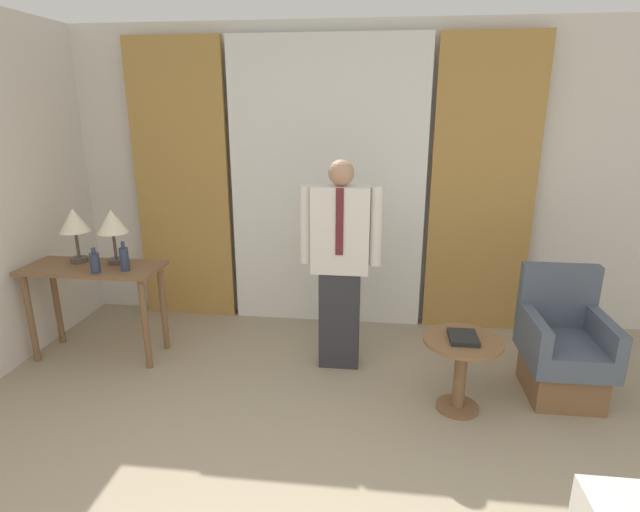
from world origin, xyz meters
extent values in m
cube|color=silver|center=(0.00, 3.20, 1.35)|extent=(10.00, 0.06, 2.70)
cube|color=white|center=(0.00, 3.07, 1.29)|extent=(1.75, 0.06, 2.58)
cube|color=#B28442|center=(-1.36, 3.07, 1.29)|extent=(0.89, 0.06, 2.58)
cube|color=#B28442|center=(1.36, 3.07, 1.29)|extent=(0.89, 0.06, 2.58)
cube|color=brown|center=(-1.77, 2.13, 0.76)|extent=(1.08, 0.46, 0.03)
cylinder|color=brown|center=(-2.25, 1.96, 0.37)|extent=(0.05, 0.05, 0.74)
cylinder|color=brown|center=(-1.29, 1.96, 0.37)|extent=(0.05, 0.05, 0.74)
cylinder|color=brown|center=(-2.25, 2.30, 0.37)|extent=(0.05, 0.05, 0.74)
cylinder|color=brown|center=(-1.29, 2.30, 0.37)|extent=(0.05, 0.05, 0.74)
cylinder|color=#4C4238|center=(-1.93, 2.22, 0.79)|extent=(0.13, 0.13, 0.04)
cylinder|color=#4C4238|center=(-1.93, 2.22, 0.92)|extent=(0.02, 0.02, 0.21)
cone|color=beige|center=(-1.93, 2.22, 1.12)|extent=(0.23, 0.23, 0.19)
cylinder|color=#4C4238|center=(-1.61, 2.22, 0.79)|extent=(0.13, 0.13, 0.04)
cylinder|color=#4C4238|center=(-1.61, 2.22, 0.92)|extent=(0.02, 0.02, 0.21)
cone|color=beige|center=(-1.61, 2.22, 1.12)|extent=(0.23, 0.23, 0.19)
cylinder|color=#2D3851|center=(-1.46, 2.06, 0.86)|extent=(0.07, 0.07, 0.18)
cylinder|color=#2D3851|center=(-1.46, 2.06, 0.98)|extent=(0.03, 0.03, 0.05)
cylinder|color=#2D3851|center=(-1.66, 1.98, 0.85)|extent=(0.07, 0.07, 0.15)
cylinder|color=#2D3851|center=(-1.66, 1.98, 0.95)|extent=(0.03, 0.03, 0.04)
cube|color=#2D2D33|center=(0.19, 2.20, 0.39)|extent=(0.31, 0.16, 0.78)
cube|color=silver|center=(0.19, 2.20, 1.11)|extent=(0.43, 0.19, 0.65)
cube|color=#5B1E23|center=(0.19, 2.10, 1.19)|extent=(0.06, 0.01, 0.49)
cylinder|color=silver|center=(-0.07, 2.20, 1.14)|extent=(0.09, 0.09, 0.59)
cylinder|color=silver|center=(0.46, 2.20, 1.14)|extent=(0.09, 0.09, 0.59)
sphere|color=tan|center=(0.19, 2.20, 1.53)|extent=(0.19, 0.19, 0.19)
cube|color=brown|center=(1.80, 1.94, 0.13)|extent=(0.46, 0.52, 0.27)
cube|color=#4C5666|center=(1.80, 1.94, 0.35)|extent=(0.54, 0.61, 0.16)
cube|color=#4C5666|center=(1.80, 2.21, 0.66)|extent=(0.54, 0.10, 0.47)
cube|color=#4C5666|center=(1.57, 1.94, 0.52)|extent=(0.08, 0.61, 0.18)
cube|color=#4C5666|center=(2.03, 1.94, 0.52)|extent=(0.08, 0.61, 0.18)
cylinder|color=brown|center=(1.05, 1.68, 0.01)|extent=(0.29, 0.29, 0.02)
cylinder|color=brown|center=(1.05, 1.68, 0.25)|extent=(0.08, 0.08, 0.50)
cylinder|color=brown|center=(1.05, 1.68, 0.51)|extent=(0.52, 0.52, 0.02)
cube|color=black|center=(1.05, 1.67, 0.54)|extent=(0.18, 0.23, 0.03)
camera|label=1|loc=(0.47, -1.39, 1.99)|focal=28.00mm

